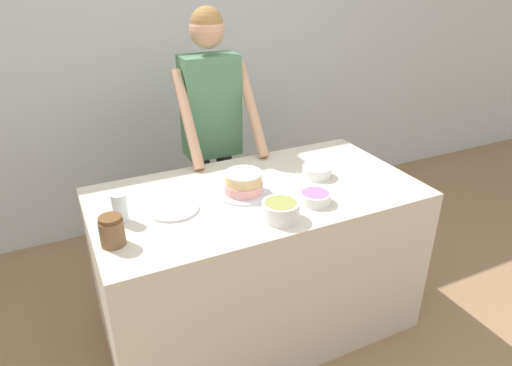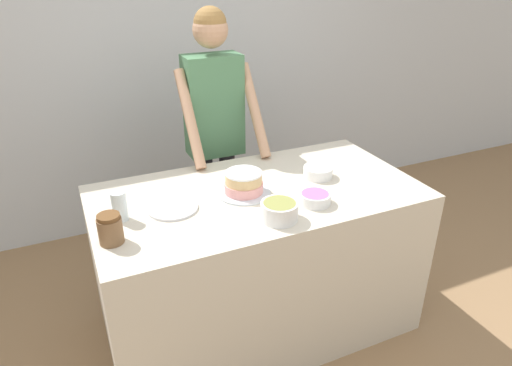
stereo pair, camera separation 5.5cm
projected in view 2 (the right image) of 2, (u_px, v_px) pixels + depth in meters
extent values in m
cube|color=silver|center=(176.00, 64.00, 3.51)|extent=(10.00, 0.05, 2.60)
cube|color=beige|center=(258.00, 261.00, 2.64)|extent=(1.74, 0.92, 0.91)
cylinder|color=#2D2D38|center=(207.00, 211.00, 3.22)|extent=(0.11, 0.11, 0.86)
cylinder|color=#2D2D38|center=(228.00, 206.00, 3.28)|extent=(0.11, 0.11, 0.86)
cube|color=#4C7F56|center=(214.00, 106.00, 2.92)|extent=(0.36, 0.20, 0.64)
cylinder|color=tan|center=(190.00, 119.00, 2.70)|extent=(0.06, 0.40, 0.54)
cylinder|color=tan|center=(255.00, 110.00, 2.85)|extent=(0.06, 0.40, 0.54)
sphere|color=tan|center=(210.00, 30.00, 2.71)|extent=(0.21, 0.21, 0.21)
sphere|color=olive|center=(210.00, 23.00, 2.69)|extent=(0.20, 0.20, 0.20)
cylinder|color=silver|center=(244.00, 192.00, 2.41)|extent=(0.29, 0.29, 0.01)
cylinder|color=pink|center=(244.00, 187.00, 2.40)|extent=(0.20, 0.20, 0.05)
cylinder|color=#DBB275|center=(244.00, 178.00, 2.37)|extent=(0.19, 0.19, 0.05)
cylinder|color=white|center=(244.00, 173.00, 2.36)|extent=(0.19, 0.19, 0.01)
cylinder|color=white|center=(318.00, 172.00, 2.58)|extent=(0.17, 0.17, 0.06)
cylinder|color=white|center=(318.00, 168.00, 2.57)|extent=(0.14, 0.14, 0.01)
cylinder|color=white|center=(315.00, 198.00, 2.30)|extent=(0.16, 0.16, 0.06)
cylinder|color=#9E66B7|center=(315.00, 195.00, 2.29)|extent=(0.14, 0.14, 0.01)
cylinder|color=white|center=(279.00, 211.00, 2.15)|extent=(0.18, 0.18, 0.09)
cylinder|color=olive|center=(280.00, 204.00, 2.14)|extent=(0.15, 0.15, 0.01)
cylinder|color=silver|center=(119.00, 206.00, 2.14)|extent=(0.07, 0.07, 0.15)
cylinder|color=silver|center=(173.00, 208.00, 2.26)|extent=(0.25, 0.25, 0.01)
cylinder|color=brown|center=(111.00, 231.00, 1.97)|extent=(0.11, 0.11, 0.12)
cylinder|color=brown|center=(108.00, 217.00, 1.94)|extent=(0.10, 0.10, 0.02)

